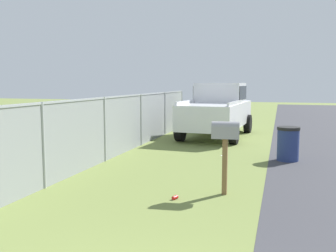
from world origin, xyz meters
The scene contains 6 objects.
mailbox centered at (5.07, -0.44, 1.12)m, with size 0.25×0.53×1.39m.
pickup_truck centered at (12.83, 0.96, 1.10)m, with size 4.99×2.45×2.09m.
trash_bin centered at (8.65, -1.64, 0.46)m, with size 0.60×0.60×0.92m.
fence_section centered at (8.52, 3.08, 0.94)m, with size 13.67×0.07×1.73m.
litter_wrapper_midfield_a centered at (8.86, 0.17, 0.00)m, with size 0.12×0.08×0.01m, color silver.
litter_can_midfield_b centered at (4.49, 0.38, 0.03)m, with size 0.07×0.07×0.12m, color red.
Camera 1 is at (-1.89, -1.41, 2.11)m, focal length 40.19 mm.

